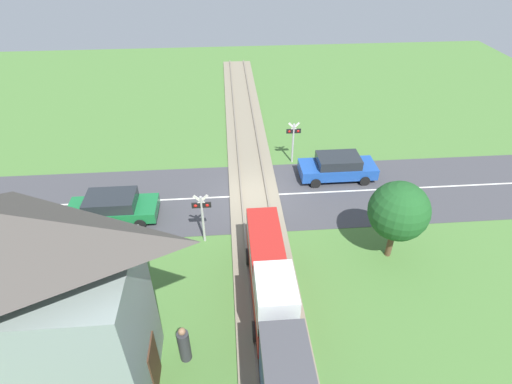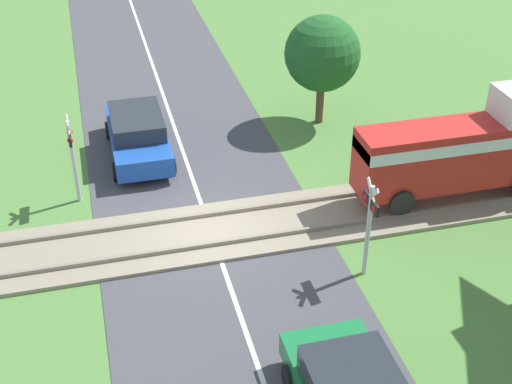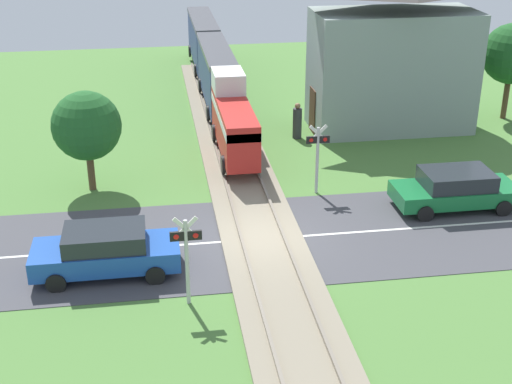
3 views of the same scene
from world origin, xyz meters
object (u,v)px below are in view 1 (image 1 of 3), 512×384
Objects in this scene: car_far_side at (112,207)px; pedestrian_by_station at (184,345)px; station_building at (5,319)px; crossing_signal_west_approach at (293,137)px; car_near_crossing at (338,167)px; crossing_signal_east_approach at (202,212)px.

pedestrian_by_station is (-4.24, 8.36, 0.00)m from car_far_side.
car_far_side is at bearing -92.84° from station_building.
car_far_side is at bearing -63.13° from pedestrian_by_station.
pedestrian_by_station is (5.96, 13.33, -1.03)m from crossing_signal_west_approach.
car_far_side is 9.37m from pedestrian_by_station.
pedestrian_by_station reaches higher than car_near_crossing.
car_far_side is 2.69× the size of pedestrian_by_station.
car_far_side is 1.64× the size of crossing_signal_west_approach.
car_near_crossing is 0.55× the size of station_building.
station_building reaches higher than car_far_side.
station_building is (5.22, 7.10, 2.07)m from crossing_signal_east_approach.
crossing_signal_east_approach is 0.34× the size of station_building.
pedestrian_by_station reaches higher than car_far_side.
crossing_signal_west_approach is 1.65× the size of pedestrian_by_station.
car_near_crossing is 12.92m from car_far_side.
car_far_side is 11.39m from crossing_signal_west_approach.
crossing_signal_west_approach and crossing_signal_east_approach have the same top height.
pedestrian_by_station is (0.53, 6.27, -1.03)m from crossing_signal_east_approach.
pedestrian_by_station is (8.36, 11.24, -0.02)m from car_near_crossing.
station_building is at bearing 53.65° from crossing_signal_east_approach.
crossing_signal_east_approach is at bearing 52.42° from crossing_signal_west_approach.
pedestrian_by_station is at bearing 65.90° from crossing_signal_west_approach.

